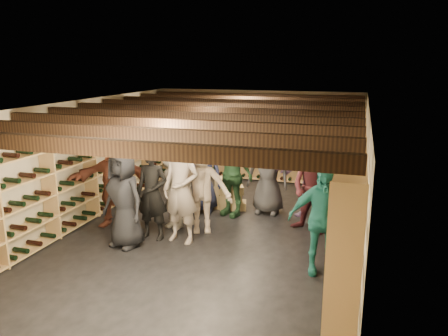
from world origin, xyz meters
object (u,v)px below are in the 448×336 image
person_3 (202,187)px  person_6 (202,172)px  crate_stack_right (231,197)px  person_12 (268,172)px  crate_loose (235,205)px  person_4 (322,219)px  person_9 (172,186)px  crate_stack_left (228,193)px  person_5 (115,180)px  person_7 (181,190)px  person_8 (313,188)px  person_0 (124,199)px  person_1 (152,194)px  person_10 (231,175)px  person_11 (313,176)px

person_3 → person_6: bearing=89.5°
crate_stack_right → person_12: person_12 is taller
crate_loose → person_12: size_ratio=0.28×
person_4 → person_9: (-2.87, 1.01, -0.01)m
crate_stack_left → person_5: (-1.79, -1.62, 0.59)m
person_7 → person_8: person_7 is taller
person_9 → person_5: bearing=-150.6°
person_6 → person_7: person_7 is taller
person_0 → person_3: 1.45m
person_4 → person_8: (-0.30, 1.58, 0.01)m
person_0 → person_6: person_6 is taller
crate_stack_left → person_1: 2.21m
person_3 → person_6: size_ratio=1.04×
person_0 → person_1: bearing=72.3°
person_8 → crate_stack_left: bearing=177.9°
person_7 → person_10: bearing=82.8°
person_6 → person_11: person_11 is taller
person_5 → person_8: (3.69, 0.76, -0.07)m
person_7 → person_8: size_ratio=1.11×
person_6 → person_4: bearing=-46.8°
person_7 → person_12: bearing=68.5°
crate_stack_right → person_7: size_ratio=0.31×
crate_stack_right → person_11: bearing=-0.3°
crate_stack_left → crate_stack_right: bearing=0.0°
person_0 → person_7: 0.99m
crate_stack_right → person_1: 2.26m
crate_stack_right → person_6: bearing=-149.7°
crate_stack_right → person_3: size_ratio=0.33×
person_5 → person_10: (1.98, 1.24, -0.06)m
person_10 → person_3: bearing=-83.3°
person_1 → person_3: 0.92m
crate_stack_right → person_10: size_ratio=0.34×
person_3 → person_5: size_ratio=0.96×
person_0 → person_9: 1.12m
crate_stack_right → crate_loose: (0.09, -0.00, -0.17)m
person_6 → person_5: bearing=-143.7°
crate_loose → person_4: (2.05, -2.44, 0.77)m
crate_stack_right → person_9: (-0.73, -1.43, 0.59)m
person_1 → person_9: (0.14, 0.56, -0.00)m
person_3 → person_11: 2.37m
person_3 → person_7: (-0.20, -0.51, 0.07)m
person_5 → person_6: person_5 is taller
person_1 → person_6: bearing=81.5°
person_5 → person_0: bearing=-68.0°
person_3 → person_6: 1.22m
person_3 → person_1: bearing=-164.6°
person_1 → person_10: size_ratio=0.98×
person_5 → person_12: 3.13m
person_3 → person_9: (-0.60, 0.03, -0.05)m
person_0 → person_10: (1.31, 2.07, 0.01)m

